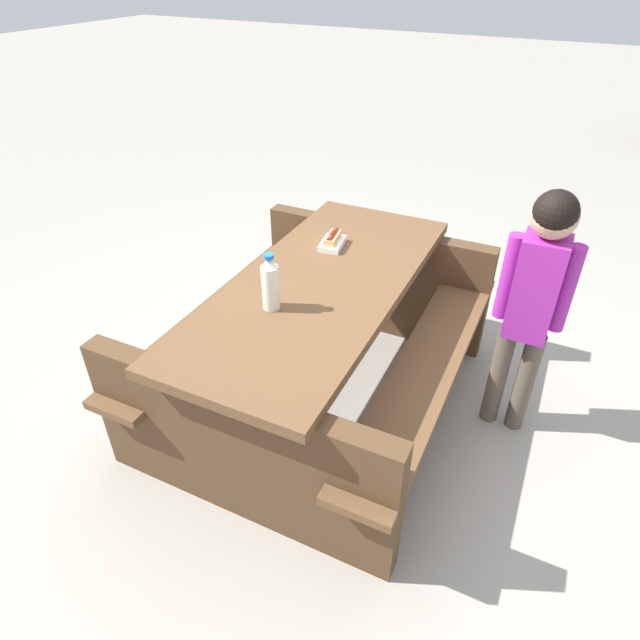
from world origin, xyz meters
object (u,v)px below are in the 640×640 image
object	(u,v)px
hotdog_tray	(332,241)
child_in_coat	(535,289)
picnic_table	(320,333)
soda_bottle	(270,284)

from	to	relation	value
hotdog_tray	child_in_coat	world-z (taller)	child_in_coat
hotdog_tray	child_in_coat	xyz separation A→B (m)	(-0.07, -1.03, 0.03)
picnic_table	hotdog_tray	world-z (taller)	hotdog_tray
soda_bottle	child_in_coat	size ratio (longest dim) A/B	0.21
picnic_table	child_in_coat	size ratio (longest dim) A/B	1.45
picnic_table	soda_bottle	distance (m)	0.53
picnic_table	hotdog_tray	xyz separation A→B (m)	(0.35, 0.11, 0.34)
soda_bottle	child_in_coat	bearing A→B (deg)	-60.01
hotdog_tray	picnic_table	bearing A→B (deg)	-162.97
hotdog_tray	child_in_coat	distance (m)	1.03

